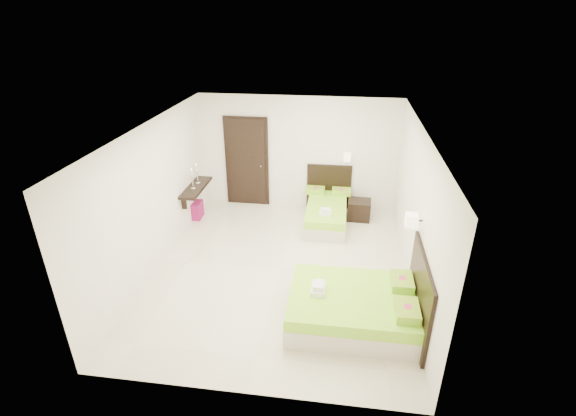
# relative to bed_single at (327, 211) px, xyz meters

# --- Properties ---
(floor) EXTENTS (5.50, 5.50, 0.00)m
(floor) POSITION_rel_bed_single_xyz_m (-0.73, -1.98, -0.26)
(floor) COLOR beige
(floor) RESTS_ON ground
(bed_single) EXTENTS (1.02, 1.71, 1.41)m
(bed_single) POSITION_rel_bed_single_xyz_m (0.00, 0.00, 0.00)
(bed_single) COLOR beige
(bed_single) RESTS_ON ground
(bed_double) EXTENTS (1.91, 1.63, 1.58)m
(bed_double) POSITION_rel_bed_single_xyz_m (0.64, -3.22, 0.02)
(bed_double) COLOR beige
(bed_double) RESTS_ON ground
(nightstand) EXTENTS (0.51, 0.46, 0.44)m
(nightstand) POSITION_rel_bed_single_xyz_m (0.71, 0.24, -0.04)
(nightstand) COLOR black
(nightstand) RESTS_ON ground
(ottoman) EXTENTS (0.39, 0.39, 0.38)m
(ottoman) POSITION_rel_bed_single_xyz_m (-2.99, -0.21, -0.08)
(ottoman) COLOR #83114E
(ottoman) RESTS_ON ground
(door) EXTENTS (1.02, 0.15, 2.14)m
(door) POSITION_rel_bed_single_xyz_m (-1.93, 0.71, 0.79)
(door) COLOR black
(door) RESTS_ON ground
(console_shelf) EXTENTS (0.35, 1.20, 0.78)m
(console_shelf) POSITION_rel_bed_single_xyz_m (-2.81, -0.38, 0.55)
(console_shelf) COLOR black
(console_shelf) RESTS_ON ground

